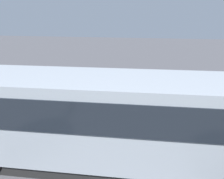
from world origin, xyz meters
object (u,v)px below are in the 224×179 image
(spectator_far_right, at_px, (60,103))
(traffic_cone, at_px, (117,96))
(spectator_centre, at_px, (109,102))
(spectator_right, at_px, (88,102))
(spectator_left, at_px, (138,107))
(tour_bus, at_px, (107,122))
(parked_motorcycle_silver, at_px, (101,122))
(spectator_far_left, at_px, (166,108))
(stunt_motorcycle, at_px, (98,82))

(spectator_far_right, distance_m, traffic_cone, 3.91)
(spectator_centre, distance_m, traffic_cone, 2.70)
(spectator_right, bearing_deg, traffic_cone, -109.91)
(spectator_left, distance_m, traffic_cone, 3.40)
(tour_bus, xyz_separation_m, traffic_cone, (0.49, -5.72, -1.34))
(spectator_left, bearing_deg, parked_motorcycle_silver, 23.46)
(spectator_far_left, distance_m, spectator_right, 3.79)
(spectator_right, bearing_deg, spectator_far_right, 5.69)
(spectator_far_left, bearing_deg, stunt_motorcycle, -47.05)
(spectator_right, distance_m, spectator_far_right, 1.40)
(spectator_right, height_order, spectator_far_right, spectator_right)
(spectator_left, relative_size, stunt_motorcycle, 0.94)
(spectator_far_left, bearing_deg, spectator_right, -0.50)
(spectator_centre, bearing_deg, stunt_motorcycle, -69.84)
(spectator_centre, bearing_deg, traffic_cone, -90.26)
(parked_motorcycle_silver, bearing_deg, spectator_far_right, -17.11)
(tour_bus, bearing_deg, spectator_far_right, -43.08)
(spectator_right, xyz_separation_m, traffic_cone, (-1.04, -2.86, -0.77))
(spectator_far_right, bearing_deg, spectator_centre, -170.51)
(parked_motorcycle_silver, xyz_separation_m, traffic_cone, (-0.18, -3.69, -0.18))
(stunt_motorcycle, relative_size, traffic_cone, 2.97)
(spectator_far_left, height_order, stunt_motorcycle, spectator_far_left)
(spectator_far_left, bearing_deg, tour_bus, 51.32)
(traffic_cone, bearing_deg, spectator_centre, 89.74)
(spectator_far_left, height_order, spectator_right, spectator_right)
(spectator_far_left, relative_size, parked_motorcycle_silver, 0.84)
(spectator_left, xyz_separation_m, parked_motorcycle_silver, (1.63, 0.71, -0.57))
(parked_motorcycle_silver, bearing_deg, spectator_right, -44.03)
(tour_bus, xyz_separation_m, spectator_right, (1.52, -2.86, -0.57))
(spectator_far_right, bearing_deg, traffic_cone, -128.99)
(tour_bus, relative_size, spectator_far_left, 6.44)
(parked_motorcycle_silver, bearing_deg, tour_bus, 108.06)
(parked_motorcycle_silver, relative_size, stunt_motorcycle, 1.10)
(spectator_right, relative_size, stunt_motorcycle, 0.96)
(tour_bus, bearing_deg, spectator_left, -109.44)
(spectator_far_left, bearing_deg, spectator_centre, -6.15)
(spectator_far_right, height_order, stunt_motorcycle, spectator_far_right)
(tour_bus, height_order, spectator_far_right, tour_bus)
(spectator_far_left, bearing_deg, traffic_cone, -46.40)
(spectator_right, xyz_separation_m, parked_motorcycle_silver, (-0.86, 0.83, -0.59))
(spectator_centre, bearing_deg, spectator_left, 165.12)
(spectator_centre, relative_size, spectator_far_right, 1.06)
(spectator_left, bearing_deg, spectator_centre, -14.88)
(spectator_left, xyz_separation_m, spectator_right, (2.49, -0.12, 0.02))
(spectator_far_right, xyz_separation_m, parked_motorcycle_silver, (-2.25, 0.69, -0.49))
(spectator_far_left, xyz_separation_m, traffic_cone, (2.75, -2.89, -0.72))
(spectator_far_right, xyz_separation_m, stunt_motorcycle, (-0.79, -4.82, -0.36))
(spectator_far_right, height_order, traffic_cone, spectator_far_right)
(spectator_left, bearing_deg, spectator_far_right, 0.21)
(tour_bus, distance_m, spectator_right, 3.29)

